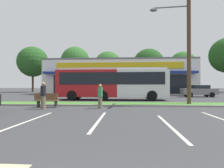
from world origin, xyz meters
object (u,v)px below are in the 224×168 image
object	(u,v)px
utility_pole	(187,32)
bus_stop_bench	(47,100)
car_1	(143,90)
car_3	(199,91)
pedestrian_near_bench	(43,96)
pedestrian_by_pole	(100,96)
city_bus	(112,83)

from	to	relation	value
utility_pole	bus_stop_bench	world-z (taller)	utility_pole
car_1	car_3	world-z (taller)	car_1
bus_stop_bench	pedestrian_near_bench	bearing A→B (deg)	101.10
pedestrian_near_bench	pedestrian_by_pole	xyz separation A→B (m)	(3.50, 0.61, -0.06)
city_bus	bus_stop_bench	xyz separation A→B (m)	(-3.97, -7.23, -1.26)
city_bus	pedestrian_near_bench	bearing A→B (deg)	-114.39
pedestrian_near_bench	pedestrian_by_pole	size ratio (longest dim) A/B	1.08
city_bus	pedestrian_by_pole	size ratio (longest dim) A/B	7.12
pedestrian_near_bench	pedestrian_by_pole	distance (m)	3.55
bus_stop_bench	city_bus	bearing A→B (deg)	-118.78
city_bus	bus_stop_bench	size ratio (longest dim) A/B	7.01
bus_stop_bench	pedestrian_near_bench	xyz separation A→B (m)	(0.20, -1.03, 0.35)
utility_pole	car_3	size ratio (longest dim) A/B	2.39
car_1	utility_pole	bearing A→B (deg)	-79.27
bus_stop_bench	pedestrian_near_bench	distance (m)	1.11
city_bus	pedestrian_near_bench	xyz separation A→B (m)	(-3.77, -8.27, -0.91)
utility_pole	pedestrian_by_pole	bearing A→B (deg)	-158.30
utility_pole	pedestrian_by_pole	world-z (taller)	utility_pole
utility_pole	car_3	world-z (taller)	utility_pole
city_bus	pedestrian_near_bench	world-z (taller)	city_bus
utility_pole	pedestrian_near_bench	distance (m)	11.24
car_1	pedestrian_near_bench	world-z (taller)	pedestrian_near_bench
utility_pole	pedestrian_near_bench	world-z (taller)	utility_pole
car_3	car_1	bearing A→B (deg)	-3.29
car_1	bus_stop_bench	bearing A→B (deg)	-119.43
car_1	pedestrian_by_pole	xyz separation A→B (m)	(-4.04, -14.13, -0.03)
car_1	car_3	distance (m)	7.18
pedestrian_near_bench	car_3	bearing A→B (deg)	85.92
car_3	pedestrian_by_pole	xyz separation A→B (m)	(-11.20, -13.72, -0.01)
car_3	pedestrian_near_bench	size ratio (longest dim) A/B	2.56
utility_pole	bus_stop_bench	distance (m)	11.33
utility_pole	city_bus	world-z (taller)	utility_pole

